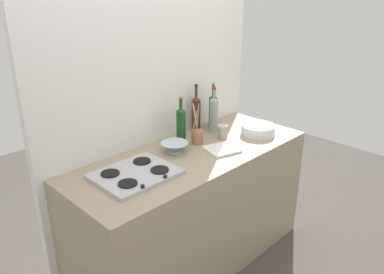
{
  "coord_description": "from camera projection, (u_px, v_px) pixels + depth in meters",
  "views": [
    {
      "loc": [
        -1.7,
        -1.7,
        2.0
      ],
      "look_at": [
        0.0,
        0.0,
        1.02
      ],
      "focal_mm": 35.95,
      "sensor_mm": 36.0,
      "label": 1
    }
  ],
  "objects": [
    {
      "name": "wine_bottle_mid_right",
      "position": [
        213.0,
        110.0,
        3.06
      ],
      "size": [
        0.06,
        0.06,
        0.37
      ],
      "color": "#19471E",
      "rests_on": "counter_block"
    },
    {
      "name": "stovetop_hob",
      "position": [
        135.0,
        174.0,
        2.33
      ],
      "size": [
        0.48,
        0.39,
        0.04
      ],
      "color": "#B2B2B7",
      "rests_on": "counter_block"
    },
    {
      "name": "utensil_crock",
      "position": [
        197.0,
        135.0,
        2.77
      ],
      "size": [
        0.08,
        0.08,
        0.3
      ],
      "color": "#996B4C",
      "rests_on": "counter_block"
    },
    {
      "name": "wine_bottle_leftmost",
      "position": [
        196.0,
        113.0,
        2.98
      ],
      "size": [
        0.07,
        0.07,
        0.37
      ],
      "color": "#472314",
      "rests_on": "counter_block"
    },
    {
      "name": "backsplash_panel",
      "position": [
        155.0,
        112.0,
        2.81
      ],
      "size": [
        1.9,
        0.06,
        2.22
      ],
      "primitive_type": "cube",
      "color": "white",
      "rests_on": "ground"
    },
    {
      "name": "mixing_bowl",
      "position": [
        175.0,
        147.0,
        2.64
      ],
      "size": [
        0.19,
        0.19,
        0.07
      ],
      "color": "silver",
      "rests_on": "counter_block"
    },
    {
      "name": "counter_block",
      "position": [
        192.0,
        209.0,
        2.81
      ],
      "size": [
        1.8,
        0.7,
        0.9
      ],
      "primitive_type": "cube",
      "color": "tan",
      "rests_on": "ground"
    },
    {
      "name": "ground_plane",
      "position": [
        192.0,
        259.0,
        2.98
      ],
      "size": [
        6.0,
        6.0,
        0.0
      ],
      "primitive_type": "plane",
      "color": "#47423D",
      "rests_on": "ground"
    },
    {
      "name": "wine_bottle_mid_left",
      "position": [
        181.0,
        124.0,
        2.76
      ],
      "size": [
        0.07,
        0.07,
        0.36
      ],
      "color": "#19471E",
      "rests_on": "counter_block"
    },
    {
      "name": "cutting_board",
      "position": [
        222.0,
        149.0,
        2.68
      ],
      "size": [
        0.26,
        0.25,
        0.02
      ],
      "primitive_type": "cube",
      "rotation": [
        0.0,
        0.0,
        -0.29
      ],
      "color": "silver",
      "rests_on": "counter_block"
    },
    {
      "name": "condiment_jar_front",
      "position": [
        222.0,
        132.0,
        2.86
      ],
      "size": [
        0.08,
        0.08,
        0.11
      ],
      "color": "#9E998C",
      "rests_on": "counter_block"
    },
    {
      "name": "plate_stack",
      "position": [
        258.0,
        130.0,
        2.95
      ],
      "size": [
        0.26,
        0.26,
        0.07
      ],
      "color": "white",
      "rests_on": "counter_block"
    },
    {
      "name": "wine_bottle_rightmost",
      "position": [
        214.0,
        114.0,
        2.96
      ],
      "size": [
        0.07,
        0.07,
        0.36
      ],
      "color": "gray",
      "rests_on": "counter_block"
    }
  ]
}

